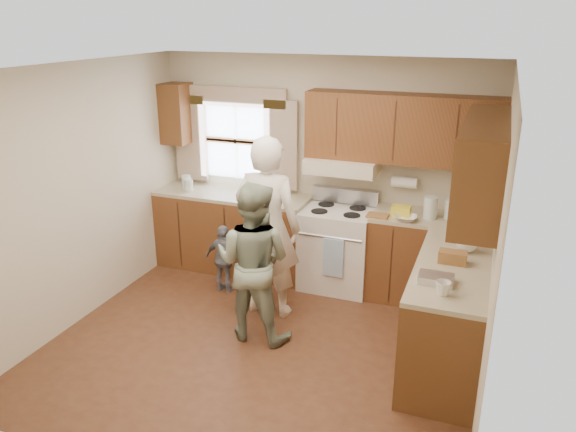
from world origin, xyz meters
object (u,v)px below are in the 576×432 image
at_px(woman_right, 253,262).
at_px(woman_left, 267,228).
at_px(child, 224,259).
at_px(stove, 338,247).

bearing_deg(woman_right, woman_left, -82.68).
xyz_separation_m(woman_right, child, (-0.67, 0.71, -0.38)).
bearing_deg(woman_left, stove, -122.55).
relative_size(woman_right, child, 1.98).
height_order(stove, woman_right, woman_right).
distance_m(stove, woman_left, 1.07).
xyz_separation_m(stove, woman_right, (-0.44, -1.29, 0.29)).
bearing_deg(stove, child, -152.32).
distance_m(stove, woman_right, 1.40).
height_order(woman_left, child, woman_left).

